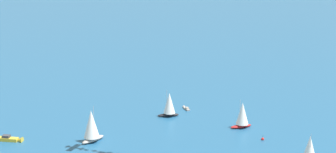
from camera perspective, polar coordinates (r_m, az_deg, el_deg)
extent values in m
cube|color=gold|center=(217.63, -16.35, -6.29)|extent=(8.04, 6.40, 1.27)
cone|color=gold|center=(215.58, -15.19, -6.41)|extent=(3.07, 3.23, 2.54)
cube|color=#38383D|center=(217.51, -16.51, -6.01)|extent=(3.43, 3.20, 0.95)
ellipsoid|color=black|center=(236.43, 0.03, -4.03)|extent=(9.53, 4.50, 1.29)
cylinder|color=#B2B2B7|center=(234.51, -0.13, -2.66)|extent=(0.14, 0.14, 10.57)
cone|color=white|center=(234.86, 0.14, -2.77)|extent=(6.03, 6.03, 8.98)
ellipsoid|color=#B21E1E|center=(224.73, 7.61, -5.16)|extent=(9.29, 2.83, 1.29)
cylinder|color=#B2B2B7|center=(222.51, 7.51, -3.73)|extent=(0.14, 0.14, 10.61)
cone|color=white|center=(223.20, 7.76, -3.83)|extent=(5.21, 5.21, 9.02)
ellipsoid|color=#9E9993|center=(210.43, -7.83, -6.51)|extent=(10.89, 7.85, 1.51)
cylinder|color=#B2B2B7|center=(208.60, -7.73, -4.66)|extent=(0.14, 0.14, 12.39)
cone|color=white|center=(207.93, -8.00, -4.92)|extent=(8.05, 8.05, 10.53)
cylinder|color=#B2B2B7|center=(194.72, 14.63, -7.06)|extent=(0.14, 0.14, 9.11)
cone|color=white|center=(195.79, 14.57, -7.08)|extent=(5.86, 5.86, 7.74)
cube|color=#9E9993|center=(245.60, 1.96, -3.40)|extent=(1.47, 4.43, 0.71)
cone|color=#9E9993|center=(247.95, 1.71, -3.22)|extent=(1.43, 1.15, 1.41)
cube|color=gray|center=(245.12, 1.99, -3.28)|extent=(1.15, 1.56, 0.53)
sphere|color=red|center=(212.96, 9.85, -6.44)|extent=(1.10, 1.10, 1.10)
cylinder|color=black|center=(212.59, 9.86, -6.17)|extent=(0.08, 0.08, 1.00)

